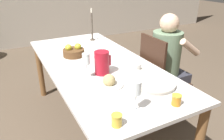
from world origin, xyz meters
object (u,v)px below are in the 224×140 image
at_px(wine_glass_juice, 136,90).
at_px(bread_plate, 109,82).
at_px(jam_jar_red, 176,100).
at_px(teacup_across, 102,57).
at_px(person_seated, 168,60).
at_px(serving_tray, 154,84).
at_px(teacup_near_person, 137,67).
at_px(jam_jar_amber, 117,120).
at_px(candlestick_tall, 92,28).
at_px(red_pitcher, 102,63).
at_px(wine_glass_water, 86,60).
at_px(fruit_bowl, 74,52).
at_px(chair_person_side, 159,78).

bearing_deg(wine_glass_juice, bread_plate, 89.62).
bearing_deg(jam_jar_red, teacup_across, 94.98).
height_order(person_seated, serving_tray, person_seated).
xyz_separation_m(wine_glass_juice, serving_tray, (0.31, 0.22, -0.14)).
bearing_deg(teacup_near_person, teacup_across, 113.21).
bearing_deg(jam_jar_amber, jam_jar_red, 0.55).
relative_size(jam_jar_amber, candlestick_tall, 0.19).
bearing_deg(bread_plate, teacup_across, 70.47).
distance_m(person_seated, serving_tray, 0.70).
xyz_separation_m(red_pitcher, wine_glass_juice, (-0.05, -0.59, 0.05)).
bearing_deg(teacup_near_person, wine_glass_water, 172.60).
distance_m(red_pitcher, wine_glass_juice, 0.60).
bearing_deg(candlestick_tall, teacup_across, -104.85).
bearing_deg(person_seated, fruit_bowl, -117.79).
bearing_deg(chair_person_side, person_seated, 88.02).
relative_size(jam_jar_red, fruit_bowl, 0.34).
bearing_deg(chair_person_side, fruit_bowl, -120.35).
bearing_deg(wine_glass_juice, chair_person_side, 41.30).
relative_size(wine_glass_juice, teacup_near_person, 1.65).
distance_m(person_seated, fruit_bowl, 0.99).
bearing_deg(serving_tray, jam_jar_red, -97.18).
height_order(wine_glass_water, teacup_near_person, wine_glass_water).
bearing_deg(bread_plate, wine_glass_water, 116.68).
distance_m(chair_person_side, jam_jar_amber, 1.22).
xyz_separation_m(wine_glass_water, fruit_bowl, (0.07, 0.54, -0.11)).
xyz_separation_m(teacup_across, fruit_bowl, (-0.22, 0.22, 0.02)).
distance_m(wine_glass_water, jam_jar_red, 0.76).
xyz_separation_m(jam_jar_amber, candlestick_tall, (0.54, 1.63, 0.12)).
bearing_deg(fruit_bowl, wine_glass_juice, -88.35).
bearing_deg(bread_plate, jam_jar_amber, -111.78).
bearing_deg(serving_tray, wine_glass_juice, -145.23).
xyz_separation_m(red_pitcher, fruit_bowl, (-0.08, 0.52, -0.06)).
height_order(bread_plate, candlestick_tall, candlestick_tall).
bearing_deg(fruit_bowl, jam_jar_amber, -96.93).
xyz_separation_m(person_seated, fruit_bowl, (-0.88, 0.46, 0.09)).
bearing_deg(wine_glass_water, serving_tray, -41.44).
bearing_deg(bread_plate, person_seated, 18.63).
height_order(chair_person_side, jam_jar_red, chair_person_side).
bearing_deg(jam_jar_red, teacup_near_person, 82.46).
distance_m(bread_plate, fruit_bowl, 0.75).
height_order(wine_glass_water, bread_plate, wine_glass_water).
bearing_deg(chair_person_side, wine_glass_water, -84.46).
distance_m(wine_glass_juice, teacup_across, 0.93).
height_order(wine_glass_juice, serving_tray, wine_glass_juice).
height_order(red_pitcher, fruit_bowl, red_pitcher).
height_order(serving_tray, jam_jar_red, jam_jar_red).
bearing_deg(chair_person_side, jam_jar_amber, -51.55).
relative_size(teacup_across, serving_tray, 0.37).
relative_size(serving_tray, fruit_bowl, 1.54).
bearing_deg(jam_jar_amber, person_seated, 35.70).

